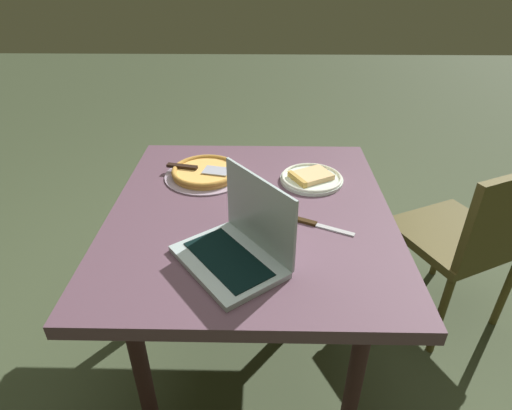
% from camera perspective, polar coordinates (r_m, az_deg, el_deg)
% --- Properties ---
extents(ground_plane, '(12.00, 12.00, 0.00)m').
position_cam_1_polar(ground_plane, '(1.99, -0.58, -19.23)').
color(ground_plane, '#424D33').
extents(dining_table, '(1.10, 0.98, 0.75)m').
position_cam_1_polar(dining_table, '(1.53, -0.72, -3.15)').
color(dining_table, '#5C3F4F').
rests_on(dining_table, ground_plane).
extents(laptop, '(0.39, 0.37, 0.25)m').
position_cam_1_polar(laptop, '(1.22, -2.35, -5.29)').
color(laptop, '#B0C3C6').
rests_on(laptop, dining_table).
extents(pizza_plate, '(0.25, 0.25, 0.04)m').
position_cam_1_polar(pizza_plate, '(1.67, 7.49, 3.64)').
color(pizza_plate, white).
rests_on(pizza_plate, dining_table).
extents(pizza_tray, '(0.33, 0.33, 0.04)m').
position_cam_1_polar(pizza_tray, '(1.70, -6.85, 4.46)').
color(pizza_tray, '#A994AA').
rests_on(pizza_tray, dining_table).
extents(table_knife, '(0.11, 0.21, 0.01)m').
position_cam_1_polar(table_knife, '(1.41, 8.00, -2.59)').
color(table_knife, '#BBBABE').
rests_on(table_knife, dining_table).
extents(chair_near, '(0.58, 0.58, 0.85)m').
position_cam_1_polar(chair_near, '(2.01, 26.92, -3.71)').
color(chair_near, '#51471F').
rests_on(chair_near, ground_plane).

